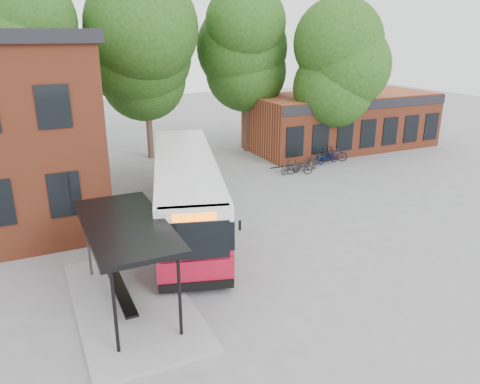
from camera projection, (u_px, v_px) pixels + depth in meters
name	position (u px, v px, depth m)	size (l,w,h in m)	color
ground	(243.00, 263.00, 17.88)	(100.00, 100.00, 0.00)	slate
shop_row	(342.00, 121.00, 35.25)	(14.00, 6.20, 4.00)	brown
bus_shelter	(129.00, 264.00, 14.73)	(3.60, 7.00, 2.90)	black
bike_rail	(306.00, 166.00, 30.11)	(5.20, 0.10, 0.38)	black
tree_0	(33.00, 84.00, 27.33)	(7.92, 7.92, 11.00)	#1A3E10
tree_1	(147.00, 82.00, 31.11)	(7.92, 7.92, 10.40)	#1A3E10
tree_2	(247.00, 75.00, 32.99)	(7.92, 7.92, 11.00)	#1A3E10
tree_3	(339.00, 89.00, 31.87)	(7.04, 7.04, 9.28)	#1A3E10
city_bus	(186.00, 192.00, 20.89)	(2.66, 12.47, 3.17)	#A30F27
bicycle_1	(291.00, 167.00, 28.88)	(0.44, 1.57, 0.94)	black
bicycle_2	(300.00, 168.00, 28.82)	(0.56, 1.60, 0.84)	#26262D
bicycle_3	(310.00, 163.00, 29.66)	(0.44, 1.54, 0.93)	#362F2A
bicycle_4	(303.00, 165.00, 29.51)	(0.56, 1.60, 0.84)	black
bicycle_5	(322.00, 156.00, 31.25)	(0.50, 1.76, 1.06)	black
bicycle_6	(328.00, 157.00, 31.18)	(0.62, 1.77, 0.93)	#091851
bicycle_7	(335.00, 154.00, 31.61)	(0.51, 1.80, 1.08)	black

